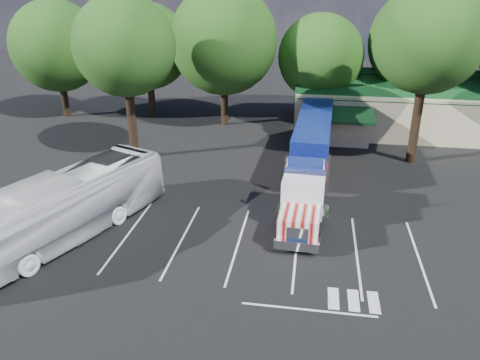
# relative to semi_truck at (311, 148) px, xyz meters

# --- Properties ---
(ground) EXTENTS (120.00, 120.00, 0.00)m
(ground) POSITION_rel_semi_truck_xyz_m (-3.67, -3.85, -2.31)
(ground) COLOR black
(ground) RESTS_ON ground
(event_hall) EXTENTS (24.20, 14.12, 5.55)m
(event_hall) POSITION_rel_semi_truck_xyz_m (10.07, 13.96, -0.10)
(event_hall) COLOR #C2B790
(event_hall) RESTS_ON ground
(tree_row_a) EXTENTS (9.00, 9.00, 11.68)m
(tree_row_a) POSITION_rel_semi_truck_xyz_m (-25.67, 12.65, 4.85)
(tree_row_a) COLOR black
(tree_row_a) RESTS_ON ground
(tree_row_b) EXTENTS (8.40, 8.40, 11.35)m
(tree_row_b) POSITION_rel_semi_truck_xyz_m (-16.67, 13.95, 4.82)
(tree_row_b) COLOR black
(tree_row_b) RESTS_ON ground
(tree_row_c) EXTENTS (10.00, 10.00, 13.05)m
(tree_row_c) POSITION_rel_semi_truck_xyz_m (-8.67, 12.35, 5.73)
(tree_row_c) COLOR black
(tree_row_c) RESTS_ON ground
(tree_row_d) EXTENTS (8.00, 8.00, 10.60)m
(tree_row_d) POSITION_rel_semi_truck_xyz_m (0.33, 13.65, 4.27)
(tree_row_d) COLOR black
(tree_row_d) RESTS_ON ground
(tree_row_e) EXTENTS (9.60, 9.60, 12.90)m
(tree_row_e) POSITION_rel_semi_truck_xyz_m (9.33, 14.15, 5.78)
(tree_row_e) COLOR black
(tree_row_e) RESTS_ON ground
(tree_near_left) EXTENTS (7.60, 7.60, 12.65)m
(tree_near_left) POSITION_rel_semi_truck_xyz_m (-14.17, 2.15, 6.50)
(tree_near_left) COLOR black
(tree_near_left) RESTS_ON ground
(tree_near_right) EXTENTS (8.00, 8.00, 13.50)m
(tree_near_right) POSITION_rel_semi_truck_xyz_m (7.83, 4.65, 7.15)
(tree_near_right) COLOR black
(tree_near_right) RESTS_ON ground
(semi_truck) EXTENTS (3.53, 19.58, 4.08)m
(semi_truck) POSITION_rel_semi_truck_xyz_m (0.00, 0.00, 0.00)
(semi_truck) COLOR black
(semi_truck) RESTS_ON ground
(woman) EXTENTS (0.59, 0.78, 1.94)m
(woman) POSITION_rel_semi_truck_xyz_m (0.83, -3.85, -1.34)
(woman) COLOR black
(woman) RESTS_ON ground
(bicycle) EXTENTS (0.67, 1.62, 0.83)m
(bicycle) POSITION_rel_semi_truck_xyz_m (1.07, -0.62, -1.89)
(bicycle) COLOR black
(bicycle) RESTS_ON ground
(tour_bus) EXTENTS (7.91, 13.50, 3.71)m
(tour_bus) POSITION_rel_semi_truck_xyz_m (-13.30, -10.60, -0.45)
(tour_bus) COLOR silver
(tour_bus) RESTS_ON ground
(silver_sedan) EXTENTS (4.05, 2.83, 1.27)m
(silver_sedan) POSITION_rel_semi_truck_xyz_m (2.22, 10.15, -1.68)
(silver_sedan) COLOR #B6B8BF
(silver_sedan) RESTS_ON ground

